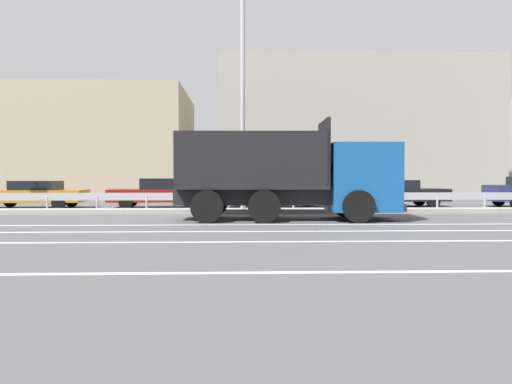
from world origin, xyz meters
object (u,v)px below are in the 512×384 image
parked_car_3 (34,194)px  parked_car_6 (397,193)px  dump_truck (315,181)px  median_road_sign (198,184)px  parked_car_5 (275,192)px  street_lamp_2 (243,82)px  parked_car_4 (160,193)px

parked_car_3 → parked_car_6: size_ratio=1.02×
dump_truck → parked_car_6: (5.01, 6.94, -0.62)m
median_road_sign → parked_car_5: (3.37, 3.81, -0.48)m
street_lamp_2 → parked_car_6: street_lamp_2 is taller
parked_car_5 → parked_car_6: bearing=92.6°
parked_car_4 → median_road_sign: bearing=-154.2°
parked_car_5 → parked_car_6: 5.89m
parked_car_4 → parked_car_5: (5.41, 0.29, 0.00)m
dump_truck → parked_car_5: size_ratio=1.56×
parked_car_4 → parked_car_6: (11.30, 0.33, -0.02)m
street_lamp_2 → parked_car_3: size_ratio=2.01×
street_lamp_2 → parked_car_3: bearing=159.3°
street_lamp_2 → parked_car_3: (-9.59, 3.63, -4.50)m
dump_truck → median_road_sign: size_ratio=3.27×
parked_car_3 → parked_car_6: parked_car_6 is taller
median_road_sign → parked_car_6: (9.26, 3.84, -0.51)m
parked_car_5 → parked_car_4: bearing=-84.7°
dump_truck → parked_car_6: 8.58m
parked_car_5 → parked_car_6: parked_car_5 is taller
street_lamp_2 → parked_car_4: size_ratio=2.00×
parked_car_5 → street_lamp_2: bearing=-18.7°
median_road_sign → parked_car_4: bearing=120.1°
median_road_sign → parked_car_5: size_ratio=0.48×
parked_car_3 → parked_car_6: (17.05, 0.51, 0.01)m
street_lamp_2 → parked_car_6: size_ratio=2.05×
dump_truck → parked_car_4: 9.15m
parked_car_3 → parked_car_6: 17.06m
parked_car_6 → parked_car_4: bearing=-88.7°
street_lamp_2 → parked_car_5: bearing=69.0°
dump_truck → street_lamp_2: street_lamp_2 is taller
parked_car_4 → parked_car_5: 5.41m
dump_truck → parked_car_4: bearing=-134.7°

